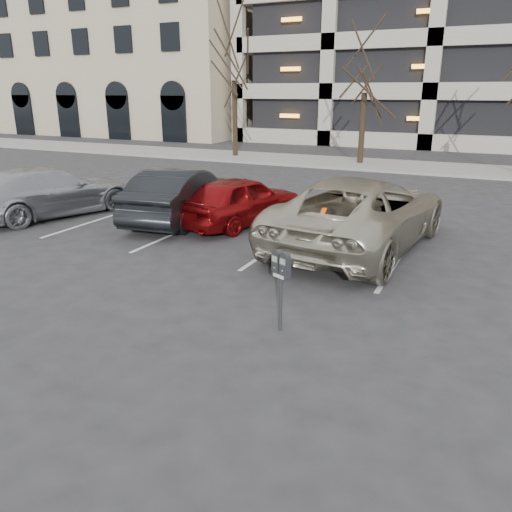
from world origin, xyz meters
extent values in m
plane|color=#28282B|center=(0.00, 0.00, 0.00)|extent=(140.00, 140.00, 0.00)
cube|color=gray|center=(0.00, 16.00, 0.06)|extent=(80.00, 4.00, 0.12)
cube|color=silver|center=(-9.80, 2.30, 0.01)|extent=(0.10, 5.20, 0.00)
cube|color=silver|center=(-7.00, 2.30, 0.01)|extent=(0.10, 5.20, 0.00)
cube|color=silver|center=(-4.20, 2.30, 0.01)|extent=(0.10, 5.20, 0.00)
cube|color=silver|center=(-1.40, 2.30, 0.01)|extent=(0.10, 5.20, 0.00)
cube|color=silver|center=(1.40, 2.30, 0.01)|extent=(0.10, 5.20, 0.00)
cube|color=tan|center=(-28.00, 30.00, 7.50)|extent=(26.00, 16.00, 15.00)
cylinder|color=black|center=(-10.00, 16.00, 2.02)|extent=(0.28, 0.28, 4.04)
cylinder|color=black|center=(-3.00, 16.00, 1.72)|extent=(0.28, 0.28, 3.44)
cylinder|color=black|center=(0.38, -2.39, 0.45)|extent=(0.06, 0.06, 0.90)
cube|color=black|center=(0.38, -2.39, 0.92)|extent=(0.31, 0.21, 0.06)
cube|color=silver|center=(0.35, -2.44, 0.90)|extent=(0.20, 0.09, 0.05)
cube|color=gray|center=(0.27, -2.41, 1.15)|extent=(0.10, 0.05, 0.09)
cube|color=gray|center=(0.43, -2.48, 1.15)|extent=(0.10, 0.05, 0.09)
imported|color=#BDB7A1|center=(0.38, 2.40, 0.83)|extent=(3.41, 6.24, 1.66)
cube|color=#FA4C05|center=(0.03, 1.36, 1.66)|extent=(0.10, 0.20, 0.01)
imported|color=maroon|center=(-3.10, 3.12, 0.67)|extent=(2.54, 4.23, 1.35)
imported|color=black|center=(-4.82, 2.78, 0.74)|extent=(2.21, 4.68, 1.48)
imported|color=#9FA1A7|center=(-8.58, 1.64, 0.71)|extent=(3.33, 5.28, 1.43)
camera|label=1|loc=(3.01, -8.83, 3.51)|focal=35.00mm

